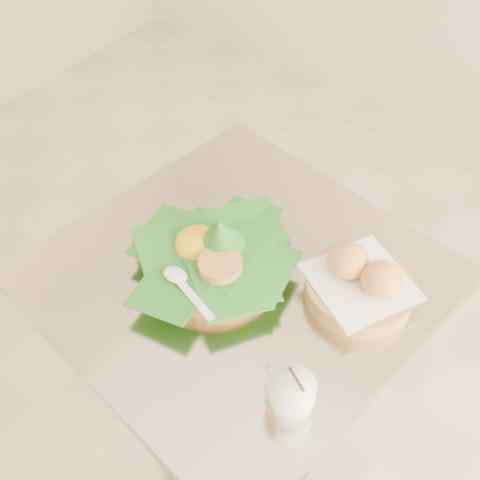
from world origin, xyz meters
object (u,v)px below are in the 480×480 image
Objects in this scene: rice_basket at (213,254)px; bread_basket at (361,283)px; coffee_mug at (290,394)px; cafe_table at (238,336)px.

bread_basket is at bearing 22.27° from rice_basket.
coffee_mug is (0.28, -0.16, -0.01)m from rice_basket.
rice_basket is at bearing 150.24° from coffee_mug.
cafe_table is 2.53× the size of rice_basket.
rice_basket is 2.29× the size of coffee_mug.
rice_basket is at bearing -158.15° from cafe_table.
coffee_mug is (0.02, -0.27, -0.00)m from bread_basket.
rice_basket reaches higher than bread_basket.
coffee_mug reaches higher than cafe_table.
rice_basket is 0.29m from bread_basket.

